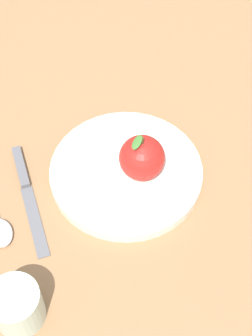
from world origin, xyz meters
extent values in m
plane|color=olive|center=(0.00, 0.00, 0.00)|extent=(2.40, 2.40, 0.00)
cylinder|color=silver|center=(-0.01, 0.02, 0.01)|extent=(0.24, 0.24, 0.02)
torus|color=silver|center=(-0.01, 0.02, 0.01)|extent=(0.24, 0.24, 0.01)
sphere|color=#B21E19|center=(-0.03, 0.04, 0.05)|extent=(0.07, 0.07, 0.07)
cylinder|color=#4C3319|center=(-0.03, 0.04, 0.09)|extent=(0.00, 0.00, 0.02)
ellipsoid|color=#386628|center=(-0.02, 0.04, 0.10)|extent=(0.03, 0.02, 0.01)
cylinder|color=#B2C6B2|center=(0.23, 0.12, 0.03)|extent=(0.07, 0.07, 0.06)
torus|color=#B2C6B2|center=(0.23, 0.12, 0.06)|extent=(0.07, 0.07, 0.01)
cylinder|color=gray|center=(0.23, 0.12, 0.06)|extent=(0.05, 0.05, 0.01)
cube|color=#59595E|center=(0.15, 0.01, 0.00)|extent=(0.05, 0.12, 0.00)
cube|color=#59595E|center=(0.12, -0.09, 0.01)|extent=(0.04, 0.08, 0.01)
ellipsoid|color=silver|center=(0.20, 0.00, 0.01)|extent=(0.04, 0.05, 0.01)
camera|label=1|loc=(0.26, 0.39, 0.64)|focal=53.48mm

